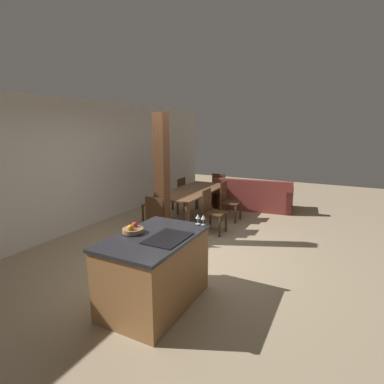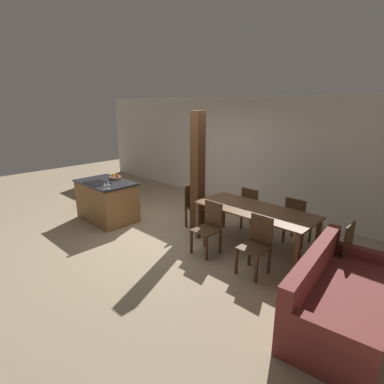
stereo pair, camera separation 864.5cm
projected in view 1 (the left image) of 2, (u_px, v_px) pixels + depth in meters
name	position (u px, v px, depth m)	size (l,w,h in m)	color
ground_plane	(187.00, 253.00, 5.18)	(16.00, 16.00, 0.00)	#9E896B
wall_back	(71.00, 167.00, 6.07)	(11.20, 0.08, 2.70)	silver
kitchen_island	(155.00, 270.00, 3.62)	(1.35, 0.87, 0.89)	olive
fruit_bowl	(133.00, 229.00, 3.61)	(0.26, 0.26, 0.12)	#99704C
wine_glass_near	(203.00, 218.00, 3.87)	(0.06, 0.06, 0.14)	silver
wine_glass_middle	(198.00, 217.00, 3.90)	(0.06, 0.06, 0.14)	silver
dining_table	(193.00, 194.00, 6.78)	(2.12, 0.90, 0.75)	brown
dining_chair_near_left	(212.00, 210.00, 6.10)	(0.40, 0.40, 0.90)	#472D19
dining_chair_near_right	(228.00, 200.00, 6.93)	(0.40, 0.40, 0.90)	#472D19
dining_chair_far_left	(156.00, 203.00, 6.70)	(0.40, 0.40, 0.90)	#472D19
dining_chair_far_right	(177.00, 195.00, 7.53)	(0.40, 0.40, 0.90)	#472D19
dining_chair_head_end	(158.00, 218.00, 5.57)	(0.40, 0.40, 0.90)	#472D19
dining_chair_foot_end	(217.00, 190.00, 8.07)	(0.40, 0.40, 0.90)	#472D19
couch	(253.00, 198.00, 8.01)	(1.14, 2.10, 0.82)	maroon
timber_post	(162.00, 179.00, 5.48)	(0.22, 0.22, 2.39)	#4C2D19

